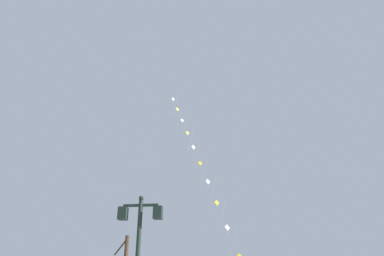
% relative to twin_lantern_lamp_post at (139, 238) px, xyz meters
% --- Properties ---
extents(twin_lantern_lamp_post, '(1.42, 0.28, 4.39)m').
position_rel_twin_lantern_lamp_post_xyz_m(twin_lantern_lamp_post, '(0.00, 0.00, 0.00)').
color(twin_lantern_lamp_post, '#1E2D23').
rests_on(twin_lantern_lamp_post, ground_plane).
extents(kite_train, '(6.75, 11.14, 19.02)m').
position_rel_twin_lantern_lamp_post_xyz_m(kite_train, '(0.95, 13.21, 6.83)').
color(kite_train, brown).
rests_on(kite_train, ground_plane).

